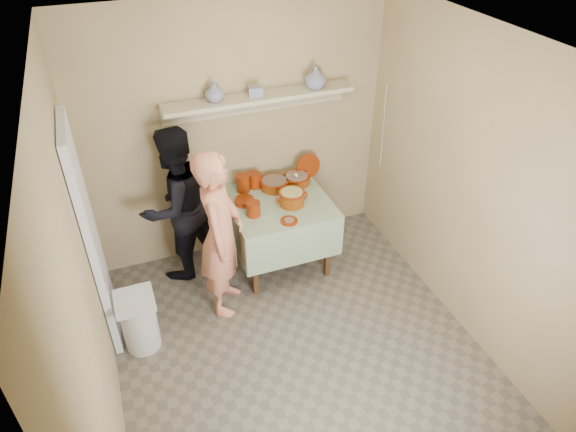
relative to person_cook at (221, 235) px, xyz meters
name	(u,v)px	position (x,y,z in m)	size (l,w,h in m)	color
ground	(303,357)	(0.43, -0.87, -0.81)	(3.50, 3.50, 0.00)	#635B4E
tile_panel	(92,239)	(-1.03, 0.08, 0.19)	(0.06, 0.70, 2.00)	silver
plate_stack_a	(243,183)	(0.41, 0.69, 0.04)	(0.13, 0.13, 0.18)	#691C04
plate_stack_b	(255,180)	(0.55, 0.73, 0.03)	(0.13, 0.13, 0.16)	#691C04
bowl_stack	(253,209)	(0.38, 0.26, 0.01)	(0.14, 0.14, 0.14)	#691C04
empty_bowl	(244,201)	(0.36, 0.47, -0.03)	(0.19, 0.19, 0.06)	#691C04
propped_lid	(308,166)	(1.13, 0.73, 0.07)	(0.27, 0.27, 0.02)	#691C04
vase_right	(315,77)	(1.18, 0.73, 1.01)	(0.20, 0.20, 0.21)	navy
vase_left	(214,92)	(0.22, 0.76, 0.99)	(0.17, 0.17, 0.17)	navy
ceramic_box	(256,92)	(0.59, 0.73, 0.95)	(0.13, 0.09, 0.09)	navy
person_cook	(221,235)	(0.00, 0.00, 0.00)	(0.59, 0.39, 1.63)	#D77E5D
person_helper	(177,205)	(-0.27, 0.63, -0.02)	(0.77, 0.60, 1.59)	black
room_shell	(307,201)	(0.43, -0.87, 0.80)	(3.04, 3.54, 2.62)	tan
serving_table	(278,210)	(0.68, 0.41, -0.17)	(0.97, 0.97, 0.76)	#4C2D16
cazuela_meat_a	(274,183)	(0.72, 0.63, 0.01)	(0.30, 0.30, 0.10)	#622504
cazuela_meat_b	(297,179)	(0.96, 0.63, 0.01)	(0.28, 0.28, 0.10)	#622504
ladle	(296,176)	(0.95, 0.61, 0.06)	(0.08, 0.26, 0.19)	silver
cazuela_rice	(292,197)	(0.78, 0.30, 0.03)	(0.33, 0.25, 0.14)	#622504
front_plate	(289,221)	(0.65, 0.04, -0.04)	(0.16, 0.16, 0.03)	#691C04
wall_shelf	(258,99)	(0.63, 0.78, 0.86)	(1.80, 0.25, 0.21)	#C0B38E
trash_bin	(139,322)	(-0.82, -0.24, -0.53)	(0.32, 0.32, 0.56)	silver
electrical_cord	(383,127)	(1.90, 0.61, 0.44)	(0.01, 0.05, 0.90)	silver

